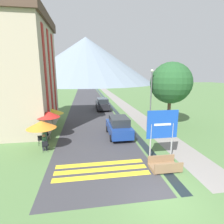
{
  "coord_description": "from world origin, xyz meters",
  "views": [
    {
      "loc": [
        -3.33,
        -6.38,
        5.54
      ],
      "look_at": [
        -0.75,
        10.0,
        1.9
      ],
      "focal_mm": 28.0,
      "sensor_mm": 36.0,
      "label": 1
    }
  ],
  "objects": [
    {
      "name": "person_seated_far",
      "position": [
        -6.67,
        7.85,
        0.68
      ],
      "size": [
        0.32,
        0.32,
        1.23
      ],
      "color": "#282833",
      "rests_on": "ground_plane"
    },
    {
      "name": "ground_plane",
      "position": [
        0.0,
        20.0,
        0.0
      ],
      "size": [
        160.0,
        160.0,
        0.0
      ],
      "primitive_type": "plane",
      "color": "#517542"
    },
    {
      "name": "parked_car_far",
      "position": [
        -0.61,
        20.47,
        0.91
      ],
      "size": [
        1.96,
        4.53,
        1.82
      ],
      "color": "black",
      "rests_on": "ground_plane"
    },
    {
      "name": "streetlamp",
      "position": [
        3.35,
        10.49,
        3.48
      ],
      "size": [
        0.28,
        0.28,
        5.96
      ],
      "color": "#515156",
      "rests_on": "ground_plane"
    },
    {
      "name": "road",
      "position": [
        -2.5,
        30.0,
        0.0
      ],
      "size": [
        6.4,
        60.0,
        0.01
      ],
      "color": "#38383D",
      "rests_on": "ground_plane"
    },
    {
      "name": "person_seated_near",
      "position": [
        -6.34,
        6.21,
        0.7
      ],
      "size": [
        0.32,
        0.32,
        1.27
      ],
      "color": "#282833",
      "rests_on": "ground_plane"
    },
    {
      "name": "cafe_chair_near_right",
      "position": [
        -6.84,
        7.25,
        0.51
      ],
      "size": [
        0.4,
        0.4,
        0.85
      ],
      "rotation": [
        0.0,
        0.0,
        0.42
      ],
      "color": "black",
      "rests_on": "ground_plane"
    },
    {
      "name": "drainage_channel",
      "position": [
        1.2,
        30.0,
        0.0
      ],
      "size": [
        0.6,
        60.0,
        0.0
      ],
      "color": "black",
      "rests_on": "ground_plane"
    },
    {
      "name": "cafe_chair_middle",
      "position": [
        -6.69,
        8.37,
        0.51
      ],
      "size": [
        0.4,
        0.4,
        0.85
      ],
      "rotation": [
        0.0,
        0.0,
        0.37
      ],
      "color": "black",
      "rests_on": "ground_plane"
    },
    {
      "name": "footpath",
      "position": [
        3.6,
        30.0,
        0.0
      ],
      "size": [
        2.2,
        60.0,
        0.01
      ],
      "color": "gray",
      "rests_on": "ground_plane"
    },
    {
      "name": "crosswalk_marking",
      "position": [
        -2.5,
        2.93,
        0.01
      ],
      "size": [
        5.44,
        1.84,
        0.01
      ],
      "color": "yellow",
      "rests_on": "ground_plane"
    },
    {
      "name": "cafe_umbrella_middle_red",
      "position": [
        -6.43,
        8.61,
        2.2
      ],
      "size": [
        1.94,
        1.94,
        2.47
      ],
      "color": "#B7B2A8",
      "rests_on": "ground_plane"
    },
    {
      "name": "mountain_distant",
      "position": [
        -1.76,
        97.2,
        12.71
      ],
      "size": [
        76.16,
        76.16,
        25.41
      ],
      "color": "slate",
      "rests_on": "ground_plane"
    },
    {
      "name": "person_standing_terrace",
      "position": [
        -6.77,
        9.64,
        1.02
      ],
      "size": [
        0.32,
        0.32,
        1.75
      ],
      "color": "#282833",
      "rests_on": "ground_plane"
    },
    {
      "name": "tree_by_path",
      "position": [
        5.67,
        10.98,
        4.59
      ],
      "size": [
        4.33,
        4.33,
        6.77
      ],
      "color": "brown",
      "rests_on": "ground_plane"
    },
    {
      "name": "cafe_chair_far_right",
      "position": [
        -6.97,
        10.05,
        0.51
      ],
      "size": [
        0.4,
        0.4,
        0.85
      ],
      "rotation": [
        0.0,
        0.0,
        -0.13
      ],
      "color": "black",
      "rests_on": "ground_plane"
    },
    {
      "name": "road_sign",
      "position": [
        1.49,
        3.63,
        2.16
      ],
      "size": [
        2.06,
        0.11,
        3.32
      ],
      "color": "#9E9EA3",
      "rests_on": "ground_plane"
    },
    {
      "name": "parked_car_near",
      "position": [
        -0.4,
        8.33,
        0.91
      ],
      "size": [
        1.91,
        4.0,
        1.82
      ],
      "color": "navy",
      "rests_on": "ground_plane"
    },
    {
      "name": "cafe_chair_nearest",
      "position": [
        -6.25,
        5.98,
        0.51
      ],
      "size": [
        0.4,
        0.4,
        0.85
      ],
      "rotation": [
        0.0,
        0.0,
        0.31
      ],
      "color": "black",
      "rests_on": "ground_plane"
    },
    {
      "name": "cafe_umbrella_front_orange",
      "position": [
        -6.48,
        6.32,
        1.97
      ],
      "size": [
        2.1,
        2.1,
        2.23
      ],
      "color": "#B7B2A8",
      "rests_on": "ground_plane"
    },
    {
      "name": "hotel_building",
      "position": [
        -9.39,
        12.0,
        5.93
      ],
      "size": [
        6.02,
        8.31,
        10.99
      ],
      "color": "tan",
      "rests_on": "ground_plane"
    },
    {
      "name": "footbridge",
      "position": [
        1.2,
        2.39,
        0.23
      ],
      "size": [
        1.7,
        1.1,
        0.65
      ],
      "color": "#846647",
      "rests_on": "ground_plane"
    },
    {
      "name": "cafe_umbrella_rear_yellow",
      "position": [
        -6.6,
        11.24,
        1.91
      ],
      "size": [
        2.29,
        2.29,
        2.16
      ],
      "color": "#B7B2A8",
      "rests_on": "ground_plane"
    }
  ]
}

